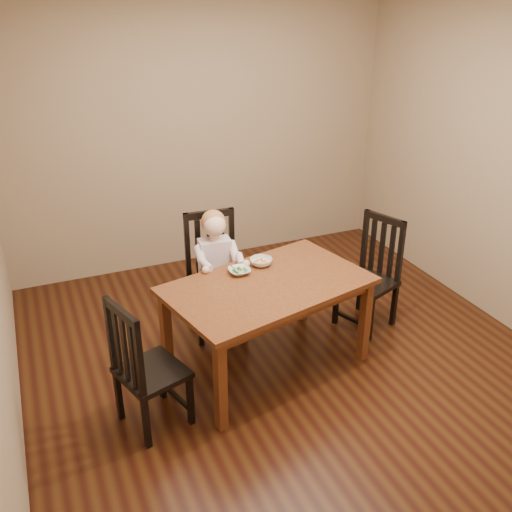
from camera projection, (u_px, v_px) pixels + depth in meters
name	position (u px, v px, depth m)	size (l,w,h in m)	color
room	(287.00, 198.00, 4.07)	(4.01, 4.01, 2.71)	#3B1E0C
dining_table	(268.00, 293.00, 4.24)	(1.64, 1.20, 0.74)	#4D2212
chair_child	(215.00, 276.00, 4.82)	(0.48, 0.46, 1.04)	black
chair_left	(145.00, 368.00, 3.72)	(0.51, 0.52, 0.97)	black
chair_right	(371.00, 275.00, 4.90)	(0.53, 0.54, 0.98)	black
toddler	(216.00, 262.00, 4.71)	(0.35, 0.43, 0.59)	silver
bowl_peas	(239.00, 271.00, 4.33)	(0.17, 0.17, 0.04)	silver
bowl_veg	(261.00, 262.00, 4.45)	(0.18, 0.18, 0.05)	silver
fork	(236.00, 271.00, 4.28)	(0.07, 0.12, 0.05)	silver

